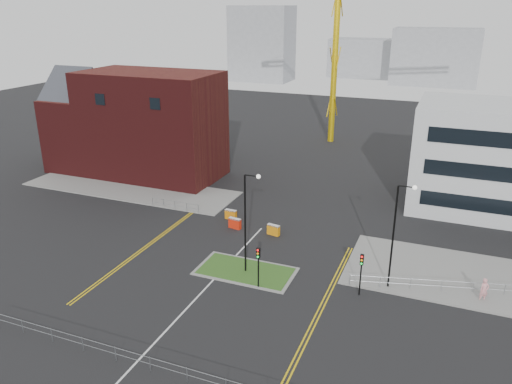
# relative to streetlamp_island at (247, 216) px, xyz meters

# --- Properties ---
(ground) EXTENTS (200.00, 200.00, 0.00)m
(ground) POSITION_rel_streetlamp_island_xyz_m (-2.22, -8.00, -5.41)
(ground) COLOR black
(ground) RESTS_ON ground
(pavement_left) EXTENTS (28.00, 8.00, 0.12)m
(pavement_left) POSITION_rel_streetlamp_island_xyz_m (-22.22, 14.00, -5.35)
(pavement_left) COLOR slate
(pavement_left) RESTS_ON ground
(pavement_right) EXTENTS (24.00, 10.00, 0.12)m
(pavement_right) POSITION_rel_streetlamp_island_xyz_m (19.78, 6.00, -5.35)
(pavement_right) COLOR slate
(pavement_right) RESTS_ON ground
(island_kerb) EXTENTS (8.60, 4.60, 0.08)m
(island_kerb) POSITION_rel_streetlamp_island_xyz_m (-0.22, 0.00, -5.37)
(island_kerb) COLOR slate
(island_kerb) RESTS_ON ground
(grass_island) EXTENTS (8.00, 4.00, 0.12)m
(grass_island) POSITION_rel_streetlamp_island_xyz_m (-0.22, 0.00, -5.35)
(grass_island) COLOR #27541C
(grass_island) RESTS_ON ground
(brick_building) EXTENTS (24.20, 10.07, 14.24)m
(brick_building) POSITION_rel_streetlamp_island_xyz_m (-25.19, 20.00, 1.44)
(brick_building) COLOR #431011
(brick_building) RESTS_ON ground
(streetlamp_island) EXTENTS (1.46, 0.36, 9.18)m
(streetlamp_island) POSITION_rel_streetlamp_island_xyz_m (0.00, 0.00, 0.00)
(streetlamp_island) COLOR black
(streetlamp_island) RESTS_ON ground
(streetlamp_right_near) EXTENTS (1.46, 0.36, 9.18)m
(streetlamp_right_near) POSITION_rel_streetlamp_island_xyz_m (12.00, 2.00, 0.00)
(streetlamp_right_near) COLOR black
(streetlamp_right_near) RESTS_ON ground
(traffic_light_island) EXTENTS (0.28, 0.33, 3.65)m
(traffic_light_island) POSITION_rel_streetlamp_island_xyz_m (1.78, -2.02, -2.85)
(traffic_light_island) COLOR black
(traffic_light_island) RESTS_ON ground
(traffic_light_right) EXTENTS (0.28, 0.33, 3.65)m
(traffic_light_right) POSITION_rel_streetlamp_island_xyz_m (9.78, -0.02, -2.85)
(traffic_light_right) COLOR black
(traffic_light_right) RESTS_ON ground
(railing_front) EXTENTS (24.05, 0.05, 1.10)m
(railing_front) POSITION_rel_streetlamp_island_xyz_m (-2.22, -14.00, -4.63)
(railing_front) COLOR gray
(railing_front) RESTS_ON ground
(railing_left) EXTENTS (6.05, 0.05, 1.10)m
(railing_left) POSITION_rel_streetlamp_island_xyz_m (-13.22, 10.00, -4.67)
(railing_left) COLOR gray
(railing_left) RESTS_ON ground
(railing_right) EXTENTS (19.05, 5.05, 1.10)m
(railing_right) POSITION_rel_streetlamp_island_xyz_m (18.28, 3.50, -4.63)
(railing_right) COLOR gray
(railing_right) RESTS_ON ground
(centre_line) EXTENTS (0.15, 30.00, 0.01)m
(centre_line) POSITION_rel_streetlamp_island_xyz_m (-2.22, -6.00, -5.41)
(centre_line) COLOR silver
(centre_line) RESTS_ON ground
(yellow_left_a) EXTENTS (0.12, 24.00, 0.01)m
(yellow_left_a) POSITION_rel_streetlamp_island_xyz_m (-11.22, 2.00, -5.41)
(yellow_left_a) COLOR gold
(yellow_left_a) RESTS_ON ground
(yellow_left_b) EXTENTS (0.12, 24.00, 0.01)m
(yellow_left_b) POSITION_rel_streetlamp_island_xyz_m (-10.92, 2.00, -5.41)
(yellow_left_b) COLOR gold
(yellow_left_b) RESTS_ON ground
(yellow_right_a) EXTENTS (0.12, 20.00, 0.01)m
(yellow_right_a) POSITION_rel_streetlamp_island_xyz_m (7.28, -2.00, -5.41)
(yellow_right_a) COLOR gold
(yellow_right_a) RESTS_ON ground
(yellow_right_b) EXTENTS (0.12, 20.00, 0.01)m
(yellow_right_b) POSITION_rel_streetlamp_island_xyz_m (7.58, -2.00, -5.41)
(yellow_right_b) COLOR gold
(yellow_right_b) RESTS_ON ground
(skyline_a) EXTENTS (18.00, 12.00, 22.00)m
(skyline_a) POSITION_rel_streetlamp_island_xyz_m (-42.22, 112.00, 5.59)
(skyline_a) COLOR gray
(skyline_a) RESTS_ON ground
(skyline_b) EXTENTS (24.00, 12.00, 16.00)m
(skyline_b) POSITION_rel_streetlamp_island_xyz_m (7.78, 122.00, 2.59)
(skyline_b) COLOR gray
(skyline_b) RESTS_ON ground
(skyline_d) EXTENTS (30.00, 12.00, 12.00)m
(skyline_d) POSITION_rel_streetlamp_island_xyz_m (-10.22, 132.00, 0.59)
(skyline_d) COLOR gray
(skyline_d) RESTS_ON ground
(pedestrian) EXTENTS (0.87, 0.77, 2.00)m
(pedestrian) POSITION_rel_streetlamp_island_xyz_m (19.04, 2.70, -4.41)
(pedestrian) COLOR pink
(pedestrian) RESTS_ON ground
(barrier_left) EXTENTS (1.40, 0.67, 1.13)m
(barrier_left) POSITION_rel_streetlamp_island_xyz_m (-4.83, 8.00, -4.80)
(barrier_left) COLOR red
(barrier_left) RESTS_ON ground
(barrier_mid) EXTENTS (1.31, 0.50, 1.09)m
(barrier_mid) POSITION_rel_streetlamp_island_xyz_m (-6.22, 10.02, -4.82)
(barrier_mid) COLOR orange
(barrier_mid) RESTS_ON ground
(barrier_right) EXTENTS (1.37, 0.67, 1.10)m
(barrier_right) POSITION_rel_streetlamp_island_xyz_m (-0.52, 8.00, -4.81)
(barrier_right) COLOR orange
(barrier_right) RESTS_ON ground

